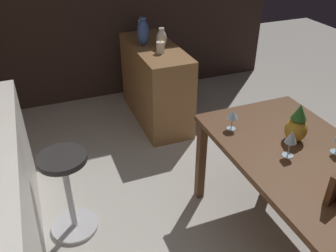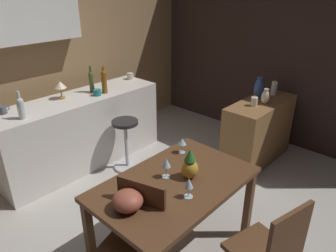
# 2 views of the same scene
# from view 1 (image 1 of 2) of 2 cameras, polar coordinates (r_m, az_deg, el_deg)

# --- Properties ---
(ground_plane) EXTENTS (9.00, 9.00, 0.00)m
(ground_plane) POSITION_cam_1_polar(r_m,az_deg,el_deg) (2.69, 8.67, -17.05)
(ground_plane) COLOR #B7B2A8
(dining_table) EXTENTS (1.30, 0.81, 0.74)m
(dining_table) POSITION_cam_1_polar(r_m,az_deg,el_deg) (2.36, 20.06, -5.80)
(dining_table) COLOR #56351E
(dining_table) RESTS_ON ground_plane
(sideboard_cabinet) EXTENTS (1.10, 0.44, 0.82)m
(sideboard_cabinet) POSITION_cam_1_polar(r_m,az_deg,el_deg) (3.79, -2.02, 6.78)
(sideboard_cabinet) COLOR olive
(sideboard_cabinet) RESTS_ON ground_plane
(bar_stool) EXTENTS (0.34, 0.34, 0.65)m
(bar_stool) POSITION_cam_1_polar(r_m,az_deg,el_deg) (2.56, -15.67, -10.12)
(bar_stool) COLOR #262323
(bar_stool) RESTS_ON ground_plane
(wine_glass_right) EXTENTS (0.07, 0.07, 0.17)m
(wine_glass_right) POSITION_cam_1_polar(r_m,az_deg,el_deg) (2.18, 19.18, -1.80)
(wine_glass_right) COLOR silver
(wine_glass_right) RESTS_ON dining_table
(wine_glass_center) EXTENTS (0.08, 0.08, 0.15)m
(wine_glass_center) POSITION_cam_1_polar(r_m,az_deg,el_deg) (2.36, 10.32, 1.79)
(wine_glass_center) COLOR silver
(wine_glass_center) RESTS_ON dining_table
(pineapple_centerpiece) EXTENTS (0.14, 0.14, 0.26)m
(pineapple_centerpiece) POSITION_cam_1_polar(r_m,az_deg,el_deg) (2.35, 19.95, 0.08)
(pineapple_centerpiece) COLOR gold
(pineapple_centerpiece) RESTS_ON dining_table
(pillar_candle_tall) EXTENTS (0.08, 0.08, 0.13)m
(pillar_candle_tall) POSITION_cam_1_polar(r_m,az_deg,el_deg) (3.44, -1.22, 12.51)
(pillar_candle_tall) COLOR white
(pillar_candle_tall) RESTS_ON sideboard_cabinet
(pillar_candle_short) EXTENTS (0.07, 0.07, 0.20)m
(pillar_candle_short) POSITION_cam_1_polar(r_m,az_deg,el_deg) (3.91, -4.21, 15.36)
(pillar_candle_short) COLOR white
(pillar_candle_short) RESTS_ON sideboard_cabinet
(vase_ceramic_ivory) EXTENTS (0.10, 0.10, 0.19)m
(vase_ceramic_ivory) POSITION_cam_1_polar(r_m,az_deg,el_deg) (3.58, -1.04, 13.89)
(vase_ceramic_ivory) COLOR beige
(vase_ceramic_ivory) RESTS_ON sideboard_cabinet
(vase_ceramic_blue) EXTENTS (0.12, 0.12, 0.28)m
(vase_ceramic_blue) POSITION_cam_1_polar(r_m,az_deg,el_deg) (3.62, -4.01, 14.77)
(vase_ceramic_blue) COLOR #334C8C
(vase_ceramic_blue) RESTS_ON sideboard_cabinet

